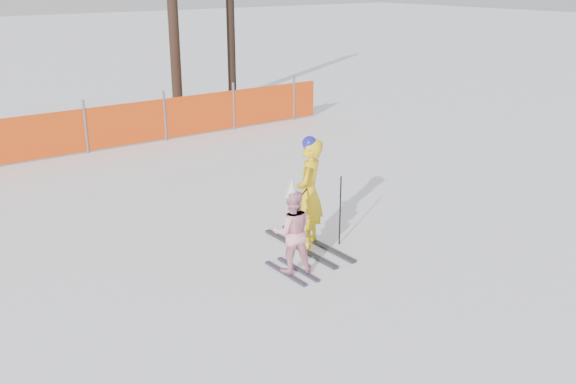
# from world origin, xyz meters

# --- Properties ---
(ground) EXTENTS (120.00, 120.00, 0.00)m
(ground) POSITION_xyz_m (0.00, 0.00, 0.00)
(ground) COLOR white
(ground) RESTS_ON ground
(adult) EXTENTS (0.72, 1.72, 1.75)m
(adult) POSITION_xyz_m (0.44, 0.57, 0.87)
(adult) COLOR black
(adult) RESTS_ON ground
(child) EXTENTS (0.71, 0.92, 1.37)m
(child) POSITION_xyz_m (-0.29, 0.01, 0.63)
(child) COLOR black
(child) RESTS_ON ground
(ski_poles) EXTENTS (1.11, 0.43, 1.10)m
(ski_poles) POSITION_xyz_m (0.58, 0.34, 0.71)
(ski_poles) COLOR black
(ski_poles) RESTS_ON ground
(safety_fence) EXTENTS (16.72, 0.06, 1.25)m
(safety_fence) POSITION_xyz_m (-2.05, 7.86, 0.56)
(safety_fence) COLOR #595960
(safety_fence) RESTS_ON ground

